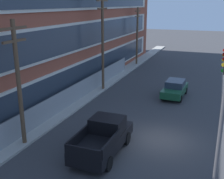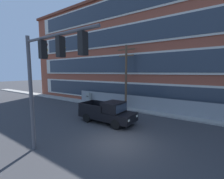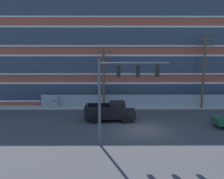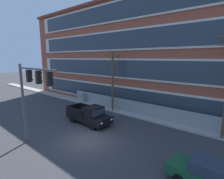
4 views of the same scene
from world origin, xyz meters
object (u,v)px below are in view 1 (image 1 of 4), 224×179
at_px(pickup_truck_black, 104,138).
at_px(sedan_dark_green, 175,88).
at_px(utility_pole_near_corner, 18,79).
at_px(utility_pole_midblock, 103,40).
at_px(utility_pole_far_east, 137,34).

relative_size(pickup_truck_black, sedan_dark_green, 1.21).
xyz_separation_m(pickup_truck_black, utility_pole_near_corner, (-0.94, 4.94, 3.28)).
xyz_separation_m(sedan_dark_green, utility_pole_midblock, (-0.51, 7.09, 4.26)).
bearing_deg(sedan_dark_green, utility_pole_far_east, 30.66).
height_order(pickup_truck_black, utility_pole_near_corner, utility_pole_near_corner).
bearing_deg(sedan_dark_green, utility_pole_midblock, 94.11).
distance_m(pickup_truck_black, utility_pole_far_east, 25.24).
bearing_deg(utility_pole_far_east, utility_pole_near_corner, -179.43).
xyz_separation_m(utility_pole_near_corner, utility_pole_far_east, (25.40, 0.25, 0.19)).
relative_size(utility_pole_midblock, utility_pole_far_east, 1.16).
bearing_deg(utility_pole_near_corner, sedan_dark_green, -29.05).
height_order(pickup_truck_black, sedan_dark_green, pickup_truck_black).
bearing_deg(utility_pole_midblock, sedan_dark_green, -85.89).
xyz_separation_m(utility_pole_midblock, utility_pole_far_east, (13.01, 0.32, -0.65)).
xyz_separation_m(sedan_dark_green, utility_pole_far_east, (12.50, 7.41, 3.61)).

